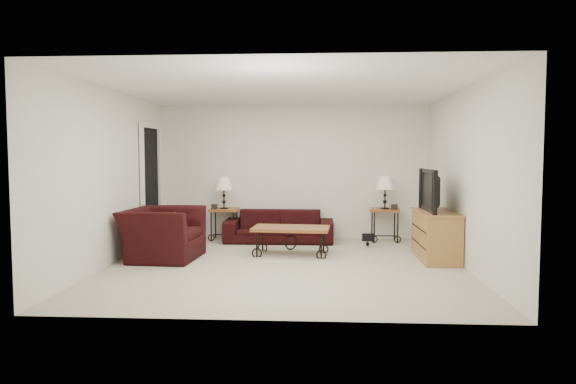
% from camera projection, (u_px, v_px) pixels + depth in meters
% --- Properties ---
extents(ground, '(5.00, 5.00, 0.00)m').
position_uv_depth(ground, '(285.00, 265.00, 7.51)').
color(ground, beige).
rests_on(ground, ground).
extents(wall_back, '(5.00, 0.02, 2.50)m').
position_uv_depth(wall_back, '(294.00, 172.00, 9.91)').
color(wall_back, silver).
rests_on(wall_back, ground).
extents(wall_front, '(5.00, 0.02, 2.50)m').
position_uv_depth(wall_front, '(268.00, 190.00, 4.93)').
color(wall_front, silver).
rests_on(wall_front, ground).
extents(wall_left, '(0.02, 5.00, 2.50)m').
position_uv_depth(wall_left, '(111.00, 177.00, 7.57)').
color(wall_left, silver).
rests_on(wall_left, ground).
extents(wall_right, '(0.02, 5.00, 2.50)m').
position_uv_depth(wall_right, '(466.00, 178.00, 7.27)').
color(wall_right, silver).
rests_on(wall_right, ground).
extents(ceiling, '(5.00, 5.00, 0.00)m').
position_uv_depth(ceiling, '(285.00, 88.00, 7.33)').
color(ceiling, white).
rests_on(ceiling, wall_back).
extents(doorway, '(0.08, 0.94, 2.04)m').
position_uv_depth(doorway, '(150.00, 186.00, 9.22)').
color(doorway, black).
rests_on(doorway, ground).
extents(sofa, '(1.95, 0.76, 0.57)m').
position_uv_depth(sofa, '(279.00, 226.00, 9.51)').
color(sofa, black).
rests_on(sofa, ground).
extents(side_table_left, '(0.57, 0.57, 0.58)m').
position_uv_depth(side_table_left, '(224.00, 224.00, 9.75)').
color(side_table_left, brown).
rests_on(side_table_left, ground).
extents(side_table_right, '(0.61, 0.61, 0.60)m').
position_uv_depth(side_table_right, '(385.00, 225.00, 9.58)').
color(side_table_right, brown).
rests_on(side_table_right, ground).
extents(lamp_left, '(0.35, 0.35, 0.58)m').
position_uv_depth(lamp_left, '(224.00, 193.00, 9.71)').
color(lamp_left, black).
rests_on(lamp_left, side_table_left).
extents(lamp_right, '(0.38, 0.38, 0.60)m').
position_uv_depth(lamp_right, '(385.00, 192.00, 9.54)').
color(lamp_right, black).
rests_on(lamp_right, side_table_right).
extents(photo_frame_left, '(0.12, 0.04, 0.10)m').
position_uv_depth(photo_frame_left, '(214.00, 207.00, 9.59)').
color(photo_frame_left, black).
rests_on(photo_frame_left, side_table_left).
extents(photo_frame_right, '(0.12, 0.05, 0.10)m').
position_uv_depth(photo_frame_right, '(394.00, 207.00, 9.40)').
color(photo_frame_right, black).
rests_on(photo_frame_right, side_table_right).
extents(coffee_table, '(1.23, 0.73, 0.44)m').
position_uv_depth(coffee_table, '(291.00, 241.00, 8.28)').
color(coffee_table, brown).
rests_on(coffee_table, ground).
extents(armchair, '(1.10, 1.24, 0.77)m').
position_uv_depth(armchair, '(163.00, 234.00, 7.95)').
color(armchair, black).
rests_on(armchair, ground).
extents(throw_pillow, '(0.11, 0.35, 0.35)m').
position_uv_depth(throw_pillow, '(171.00, 225.00, 7.89)').
color(throw_pillow, '#C34119').
rests_on(throw_pillow, armchair).
extents(tv_stand, '(0.51, 1.22, 0.73)m').
position_uv_depth(tv_stand, '(436.00, 235.00, 7.91)').
color(tv_stand, '#A8713E').
rests_on(tv_stand, ground).
extents(television, '(0.14, 1.09, 0.63)m').
position_uv_depth(television, '(435.00, 190.00, 7.86)').
color(television, black).
rests_on(television, tv_stand).
extents(backpack, '(0.37, 0.32, 0.41)m').
position_uv_depth(backpack, '(368.00, 234.00, 9.07)').
color(backpack, black).
rests_on(backpack, ground).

